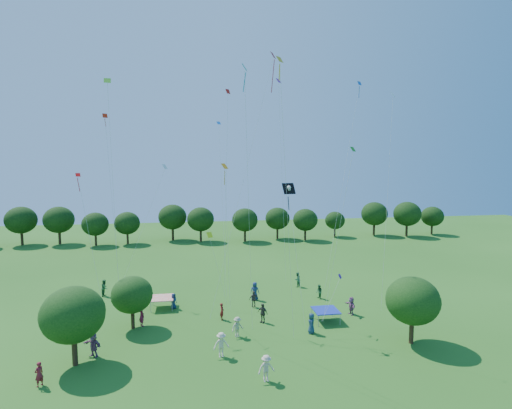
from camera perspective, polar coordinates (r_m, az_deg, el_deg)
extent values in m
cylinder|color=#422B19|center=(32.78, -24.47, -18.68)|extent=(0.38, 0.38, 1.85)
ellipsoid|color=#1B4213|center=(31.74, -24.69, -14.09)|extent=(4.38, 4.38, 3.95)
cylinder|color=#422B19|center=(37.55, -17.19, -15.46)|extent=(0.31, 0.31, 1.52)
ellipsoid|color=#1B4213|center=(36.79, -17.30, -12.18)|extent=(3.52, 3.52, 3.17)
cylinder|color=#422B19|center=(35.52, 21.31, -16.69)|extent=(0.36, 0.36, 1.73)
ellipsoid|color=#1B4213|center=(34.61, 21.48, -12.65)|extent=(4.17, 4.17, 3.75)
cylinder|color=#422B19|center=(80.98, -30.43, -4.24)|extent=(0.45, 0.45, 2.17)
ellipsoid|color=#15340E|center=(80.50, -30.56, -1.92)|extent=(5.22, 5.22, 4.70)
cylinder|color=#422B19|center=(78.56, -26.24, -4.33)|extent=(0.44, 0.44, 2.15)
ellipsoid|color=#15340E|center=(78.08, -26.35, -1.96)|extent=(5.17, 5.17, 4.65)
cylinder|color=#422B19|center=(74.69, -21.91, -4.77)|extent=(0.38, 0.38, 1.87)
ellipsoid|color=#15340E|center=(74.23, -21.99, -2.61)|extent=(4.48, 4.48, 4.03)
cylinder|color=#422B19|center=(74.28, -17.86, -4.69)|extent=(0.38, 0.38, 1.84)
ellipsoid|color=#15340E|center=(73.83, -17.93, -2.55)|extent=(4.42, 4.42, 3.98)
cylinder|color=#422B19|center=(75.80, -11.79, -4.20)|extent=(0.44, 0.44, 2.14)
ellipsoid|color=#15340E|center=(75.30, -11.85, -1.75)|extent=(5.14, 5.14, 4.63)
cylinder|color=#422B19|center=(73.58, -7.89, -4.48)|extent=(0.42, 0.42, 2.03)
ellipsoid|color=#15340E|center=(73.08, -7.93, -2.11)|extent=(4.86, 4.86, 4.37)
cylinder|color=#422B19|center=(73.05, -1.59, -4.53)|extent=(0.40, 0.40, 1.96)
ellipsoid|color=#15340E|center=(72.57, -1.60, -2.21)|extent=(4.71, 4.71, 4.24)
cylinder|color=#422B19|center=(75.60, 3.07, -4.19)|extent=(0.39, 0.39, 1.91)
ellipsoid|color=#15340E|center=(75.14, 3.08, -2.01)|extent=(4.59, 4.59, 4.13)
cylinder|color=#422B19|center=(74.68, 7.04, -4.37)|extent=(0.39, 0.39, 1.89)
ellipsoid|color=#15340E|center=(74.22, 7.06, -2.18)|extent=(4.54, 4.54, 4.08)
cylinder|color=#422B19|center=(79.12, 11.18, -3.96)|extent=(0.33, 0.33, 1.58)
ellipsoid|color=#15340E|center=(78.75, 11.21, -2.24)|extent=(3.80, 3.80, 3.42)
cylinder|color=#422B19|center=(82.44, 16.49, -3.50)|extent=(0.44, 0.44, 2.13)
ellipsoid|color=#15340E|center=(81.98, 16.56, -1.27)|extent=(5.12, 5.12, 4.61)
cylinder|color=#422B19|center=(83.39, 20.71, -3.52)|extent=(0.45, 0.45, 2.18)
ellipsoid|color=#15340E|center=(82.92, 20.79, -1.26)|extent=(5.24, 5.24, 4.72)
cylinder|color=#422B19|center=(87.41, 23.81, -3.35)|extent=(0.37, 0.37, 1.81)
ellipsoid|color=#15340E|center=(87.03, 23.88, -1.56)|extent=(4.35, 4.35, 3.91)
cube|color=#F74A1D|center=(41.44, -13.26, -12.85)|extent=(2.20, 2.20, 0.08)
cylinder|color=#999999|center=(40.76, -14.80, -13.96)|extent=(0.05, 0.05, 1.10)
cylinder|color=#999999|center=(40.60, -11.90, -13.96)|extent=(0.05, 0.05, 1.10)
cylinder|color=#999999|center=(42.63, -14.52, -13.05)|extent=(0.05, 0.05, 1.10)
cylinder|color=#999999|center=(42.48, -11.76, -13.05)|extent=(0.05, 0.05, 1.10)
cube|color=#182DA1|center=(37.80, 9.93, -14.65)|extent=(2.20, 2.20, 0.08)
cylinder|color=#999999|center=(36.80, 8.90, -16.05)|extent=(0.05, 0.05, 1.10)
cylinder|color=#999999|center=(37.43, 11.93, -15.73)|extent=(0.05, 0.05, 1.10)
cylinder|color=#999999|center=(38.58, 7.97, -14.98)|extent=(0.05, 0.05, 1.10)
cylinder|color=#999999|center=(39.18, 10.86, -14.70)|extent=(0.05, 0.05, 1.10)
imported|color=navy|center=(35.31, 7.91, -16.47)|extent=(0.65, 0.94, 1.73)
imported|color=maroon|center=(31.10, -28.58, -20.51)|extent=(0.67, 0.72, 1.63)
imported|color=#275C39|center=(47.18, 5.92, -10.62)|extent=(0.93, 0.89, 1.70)
imported|color=beige|center=(28.27, 1.47, -22.36)|extent=(1.26, 0.78, 1.79)
imported|color=#3C3930|center=(37.12, 0.94, -15.23)|extent=(1.07, 1.06, 1.76)
imported|color=#8B517D|center=(39.92, 13.44, -13.89)|extent=(0.80, 1.66, 1.70)
imported|color=navy|center=(42.69, -0.17, -12.26)|extent=(1.05, 0.78, 1.90)
imported|color=maroon|center=(37.85, -4.88, -14.98)|extent=(0.38, 0.59, 1.56)
imported|color=#265A2F|center=(46.82, -20.81, -11.06)|extent=(0.61, 0.95, 1.80)
imported|color=#A5A284|center=(34.41, -2.68, -17.07)|extent=(1.20, 0.98, 1.69)
imported|color=#37312C|center=(40.51, -24.44, -13.94)|extent=(0.98, 1.12, 1.76)
imported|color=#89507B|center=(33.55, -22.22, -18.06)|extent=(1.73, 1.42, 1.79)
imported|color=#1B294E|center=(41.17, -11.69, -13.36)|extent=(0.80, 0.83, 1.52)
imported|color=#9A1C3F|center=(37.77, -16.02, -15.02)|extent=(0.74, 0.82, 1.85)
imported|color=#265934|center=(43.58, 9.01, -12.22)|extent=(0.48, 0.78, 1.50)
imported|color=beige|center=(31.32, -4.99, -19.33)|extent=(1.31, 0.77, 1.88)
imported|color=#473D39|center=(40.76, -0.32, -13.36)|extent=(0.99, 0.53, 1.62)
cube|color=black|center=(33.92, 4.71, 2.28)|extent=(1.15, 0.76, 0.91)
cube|color=black|center=(34.07, 4.67, 0.16)|extent=(0.20, 0.25, 1.18)
sphere|color=white|center=(33.85, 4.73, 2.44)|extent=(0.33, 0.33, 0.33)
cylinder|color=white|center=(33.87, 4.73, 1.97)|extent=(0.25, 0.47, 0.31)
cylinder|color=white|center=(33.87, 4.73, 1.97)|extent=(0.25, 0.47, 0.31)
cylinder|color=beige|center=(33.39, 5.82, -7.59)|extent=(0.71, 3.07, 10.40)
cube|color=red|center=(39.87, 2.45, 20.54)|extent=(0.63, 0.74, 0.58)
cube|color=red|center=(39.48, 2.42, 17.84)|extent=(0.22, 0.63, 2.94)
cylinder|color=beige|center=(35.42, -1.84, 3.34)|extent=(6.41, 5.49, 22.77)
cube|color=red|center=(41.53, -4.04, 15.82)|extent=(0.54, 0.53, 0.47)
cylinder|color=beige|center=(39.61, -4.30, 1.53)|extent=(0.77, 2.82, 19.90)
cube|color=orange|center=(36.14, -4.51, 5.49)|extent=(0.73, 0.76, 0.49)
cube|color=orange|center=(36.21, -4.50, 3.82)|extent=(0.10, 0.30, 1.30)
cylinder|color=beige|center=(35.95, -4.09, -4.92)|extent=(0.30, 1.72, 12.45)
cube|color=#DCE714|center=(33.82, -6.64, -4.33)|extent=(0.57, 0.52, 0.44)
cylinder|color=beige|center=(35.32, -5.28, -9.86)|extent=(1.64, 1.35, 6.78)
cube|color=green|center=(41.81, -20.48, 16.27)|extent=(0.69, 0.51, 0.50)
cylinder|color=beige|center=(42.48, -19.72, 1.89)|extent=(0.18, 2.64, 20.48)
cube|color=blue|center=(44.90, -5.35, 11.52)|extent=(0.53, 0.48, 0.33)
cylinder|color=beige|center=(41.51, -4.81, -0.15)|extent=(0.19, 6.88, 17.19)
cube|color=#7B1893|center=(47.63, 3.24, 17.25)|extent=(0.75, 0.75, 0.52)
cylinder|color=beige|center=(44.97, 3.76, 3.44)|extent=(0.18, 3.73, 22.05)
cube|color=white|center=(46.93, -12.89, 5.30)|extent=(0.61, 0.73, 0.53)
cylinder|color=beige|center=(45.78, -15.72, -2.86)|extent=(4.59, 3.80, 12.31)
cube|color=#0C85B8|center=(28.79, -1.66, 19.00)|extent=(0.41, 0.59, 0.46)
cube|color=#0C85B8|center=(28.63, -1.67, 17.06)|extent=(0.21, 0.27, 1.26)
cylinder|color=beige|center=(29.27, -1.05, -0.64)|extent=(0.84, 1.98, 19.28)
cube|color=red|center=(40.06, -24.09, 3.89)|extent=(0.48, 0.41, 0.32)
cube|color=red|center=(40.14, -24.02, 2.60)|extent=(0.16, 0.29, 1.28)
cylinder|color=beige|center=(38.39, -22.53, -5.20)|extent=(2.75, 4.12, 11.75)
cube|color=red|center=(48.15, -20.78, 11.79)|extent=(0.58, 0.45, 0.48)
cube|color=red|center=(48.12, -20.73, 10.87)|extent=(0.12, 0.21, 0.86)
cylinder|color=beige|center=(45.82, -19.88, 0.59)|extent=(1.66, 4.23, 17.98)
cube|color=gold|center=(26.70, 3.41, 20.00)|extent=(0.53, 0.52, 0.40)
cube|color=gold|center=(26.56, 3.37, 18.32)|extent=(0.07, 0.22, 0.97)
cylinder|color=beige|center=(27.46, 4.50, -1.08)|extent=(1.74, 2.40, 19.29)
cube|color=#1C7D16|center=(32.34, 13.69, 7.69)|extent=(0.53, 0.50, 0.37)
cylinder|color=beige|center=(32.82, 11.59, -4.81)|extent=(1.98, 0.63, 13.88)
cube|color=#1256B4|center=(51.69, 14.57, 16.42)|extent=(0.59, 0.47, 0.47)
cube|color=#1256B4|center=(51.55, 14.51, 15.30)|extent=(0.15, 0.31, 1.35)
cylinder|color=beige|center=(45.89, 12.38, 3.53)|extent=(6.65, 8.01, 22.32)
cube|color=#5A1890|center=(35.13, 11.91, -10.01)|extent=(0.42, 0.45, 0.38)
cylinder|color=beige|center=(34.85, 10.67, -13.21)|extent=(1.94, 1.14, 3.25)
cube|color=white|center=(42.18, 18.99, 14.61)|extent=(0.64, 0.66, 0.50)
cylinder|color=beige|center=(38.88, 18.24, 0.74)|extent=(3.07, 5.07, 19.34)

